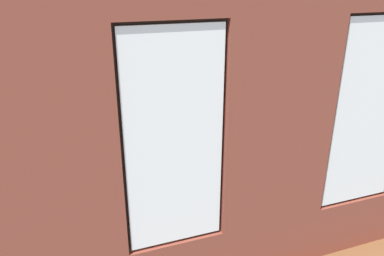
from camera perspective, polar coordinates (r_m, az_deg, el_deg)
The scene contains 15 objects.
ground_plane at distance 6.49m, azimuth -0.19°, elevation -6.46°, with size 7.28×5.78×0.10m, color brown.
brick_wall_with_windows at distance 3.68m, azimuth 13.10°, elevation 1.11°, with size 6.68×0.30×3.56m.
couch_by_window at distance 4.85m, azimuth 7.64°, elevation -12.32°, with size 1.84×0.87×0.80m.
couch_left at distance 7.42m, azimuth 19.94°, elevation -0.83°, with size 0.96×1.78×0.80m.
coffee_table at distance 6.48m, azimuth -4.60°, elevation -2.34°, with size 1.36×0.71×0.44m.
cup_ceramic at distance 6.43m, azimuth -4.63°, elevation -1.49°, with size 0.08×0.08×0.10m, color #33567F.
remote_gray at distance 6.66m, azimuth -1.81°, elevation -0.94°, with size 0.05×0.17×0.02m, color #59595B.
remote_black at distance 6.38m, azimuth -3.48°, elevation -2.03°, with size 0.05×0.17×0.02m, color black.
papasan_chair at distance 7.84m, azimuth -4.57°, elevation 2.61°, with size 1.12×1.12×0.70m.
potted_plant_between_couches at distance 5.43m, azimuth 20.71°, elevation -5.86°, with size 1.00×0.89×1.24m.
potted_plant_mid_room_small at distance 6.96m, azimuth 1.98°, elevation -0.79°, with size 0.26×0.26×0.56m.
potted_plant_corner_near_left at distance 8.94m, azimuth 12.69°, elevation 6.79°, with size 0.83×0.93×1.29m.
potted_plant_foreground_right at distance 7.66m, azimuth -24.51°, elevation 1.04°, with size 0.49×0.49×0.89m.
potted_plant_beside_window_right at distance 4.22m, azimuth -19.40°, elevation -15.31°, with size 0.64×0.64×0.90m.
potted_plant_near_tv at distance 4.92m, azimuth -23.68°, elevation -8.46°, with size 0.94×0.99×1.15m.
Camera 1 is at (1.92, 5.37, 3.06)m, focal length 35.00 mm.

